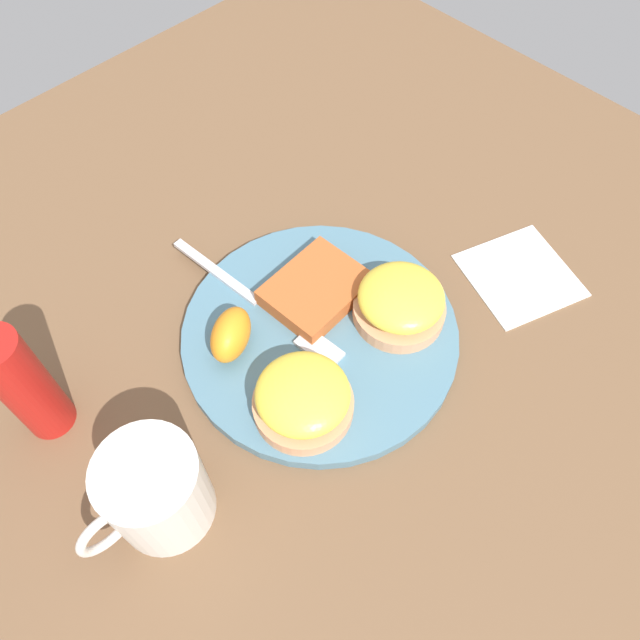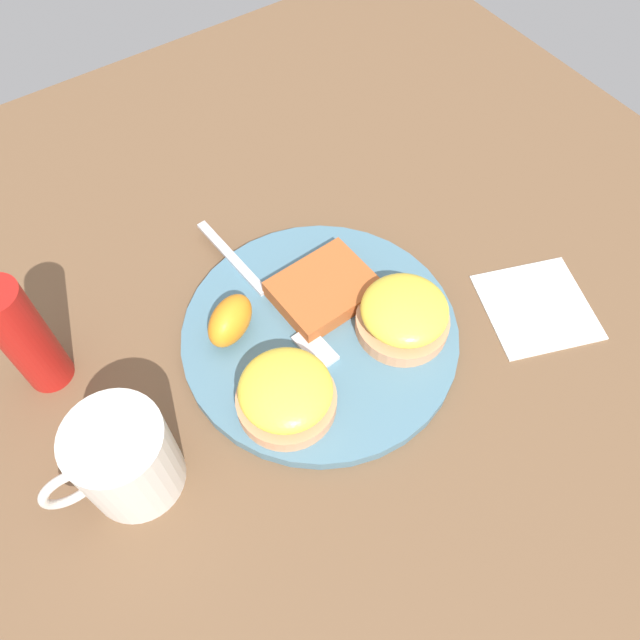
# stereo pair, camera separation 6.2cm
# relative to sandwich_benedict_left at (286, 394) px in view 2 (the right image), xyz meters

# --- Properties ---
(ground_plane) EXTENTS (1.10, 1.10, 0.00)m
(ground_plane) POSITION_rel_sandwich_benedict_left_xyz_m (-0.07, -0.05, -0.04)
(ground_plane) COLOR brown
(plate) EXTENTS (0.28, 0.28, 0.01)m
(plate) POSITION_rel_sandwich_benedict_left_xyz_m (-0.07, -0.05, -0.03)
(plate) COLOR slate
(plate) RESTS_ON ground_plane
(sandwich_benedict_left) EXTENTS (0.09, 0.09, 0.05)m
(sandwich_benedict_left) POSITION_rel_sandwich_benedict_left_xyz_m (0.00, 0.00, 0.00)
(sandwich_benedict_left) COLOR tan
(sandwich_benedict_left) RESTS_ON plate
(sandwich_benedict_right) EXTENTS (0.09, 0.09, 0.05)m
(sandwich_benedict_right) POSITION_rel_sandwich_benedict_left_xyz_m (-0.14, -0.01, 0.00)
(sandwich_benedict_right) COLOR tan
(sandwich_benedict_right) RESTS_ON plate
(hashbrown_patty) EXTENTS (0.11, 0.09, 0.02)m
(hashbrown_patty) POSITION_rel_sandwich_benedict_left_xyz_m (-0.10, -0.09, -0.01)
(hashbrown_patty) COLOR #B05627
(hashbrown_patty) RESTS_ON plate
(orange_wedge) EXTENTS (0.07, 0.06, 0.04)m
(orange_wedge) POSITION_rel_sandwich_benedict_left_xyz_m (0.00, -0.10, -0.00)
(orange_wedge) COLOR orange
(orange_wedge) RESTS_ON plate
(fork) EXTENTS (0.04, 0.23, 0.00)m
(fork) POSITION_rel_sandwich_benedict_left_xyz_m (-0.05, -0.11, -0.02)
(fork) COLOR silver
(fork) RESTS_ON plate
(cup) EXTENTS (0.12, 0.08, 0.10)m
(cup) POSITION_rel_sandwich_benedict_left_xyz_m (0.15, -0.02, 0.01)
(cup) COLOR silver
(cup) RESTS_ON ground_plane
(napkin) EXTENTS (0.14, 0.14, 0.00)m
(napkin) POSITION_rel_sandwich_benedict_left_xyz_m (-0.29, 0.05, -0.03)
(napkin) COLOR white
(napkin) RESTS_ON ground_plane
(condiment_bottle) EXTENTS (0.04, 0.04, 0.14)m
(condiment_bottle) POSITION_rel_sandwich_benedict_left_xyz_m (0.17, -0.17, 0.03)
(condiment_bottle) COLOR #B21914
(condiment_bottle) RESTS_ON ground_plane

